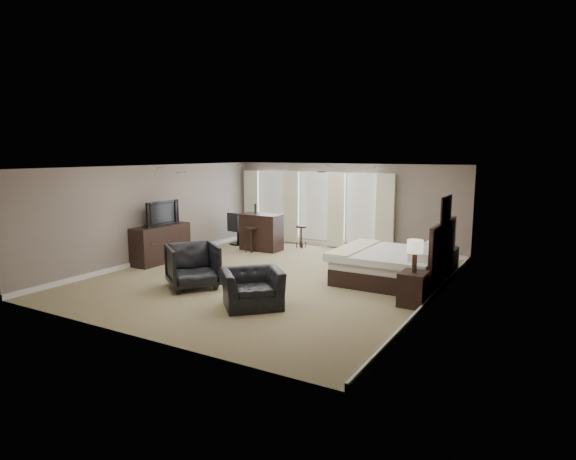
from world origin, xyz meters
The scene contains 16 objects.
room centered at (0.00, 0.00, 1.30)m, with size 7.60×8.60×2.64m.
window_bay centered at (-1.00, 4.11, 1.20)m, with size 5.25×0.20×2.30m.
bed centered at (2.58, 1.03, 0.73)m, with size 2.31×2.20×1.47m, color silver.
nightstand_near centered at (3.47, -0.42, 0.33)m, with size 0.49×0.60×0.66m, color black.
nightstand_far centered at (3.47, 2.48, 0.32)m, with size 0.48×0.59×0.64m, color black.
lamp_near centered at (3.47, -0.42, 0.97)m, with size 0.30×0.30×0.63m, color beige.
lamp_far centered at (3.47, 2.48, 0.99)m, with size 0.34×0.34×0.71m, color beige.
wall_art centered at (3.70, 1.03, 1.75)m, with size 0.04×0.96×0.56m, color slate.
dresser centered at (-3.45, -0.12, 0.50)m, with size 0.56×1.73×1.01m, color black.
tv centered at (-3.45, -0.12, 1.08)m, with size 1.14×0.66×0.15m, color black.
armchair_near centered at (0.82, -2.04, 0.49)m, with size 1.11×0.72×0.97m, color black.
armchair_far centered at (-1.04, -1.60, 0.53)m, with size 1.03×0.97×1.06m, color black.
bar_counter centered at (-2.00, 2.60, 0.56)m, with size 1.27×0.66×1.11m, color black.
bar_stool_left centered at (-2.10, 2.18, 0.38)m, with size 0.36×0.36×0.76m, color black.
bar_stool_right centered at (-1.13, 3.51, 0.35)m, with size 0.33×0.33×0.69m, color black.
desk_chair centered at (-3.15, 2.98, 0.52)m, with size 0.53×0.53×1.05m, color black.
Camera 1 is at (5.87, -9.39, 2.92)m, focal length 30.00 mm.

